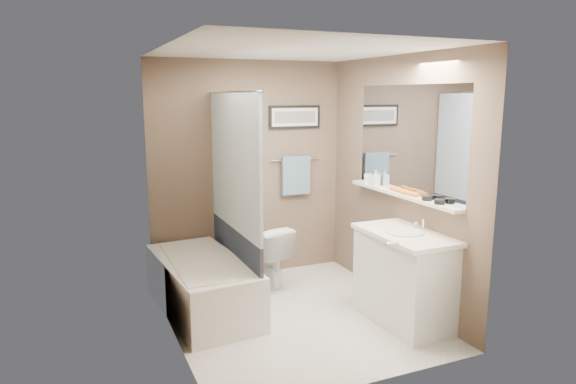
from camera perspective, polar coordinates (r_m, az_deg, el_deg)
name	(u,v)px	position (r m, az deg, el deg)	size (l,w,h in m)	color
ground	(294,316)	(4.92, 0.71, -13.59)	(2.50, 2.50, 0.00)	silver
ceiling	(295,52)	(4.50, 0.79, 15.25)	(2.20, 2.50, 0.04)	silver
wall_back	(249,171)	(5.69, -4.33, 2.36)	(2.20, 0.04, 2.40)	brown
wall_front	(369,220)	(3.50, 9.03, -3.07)	(2.20, 0.04, 2.40)	brown
wall_left	(173,199)	(4.24, -12.70, -0.77)	(0.04, 2.50, 2.40)	brown
wall_right	(396,181)	(5.09, 11.92, 1.17)	(0.04, 2.50, 2.40)	brown
tile_surround	(162,211)	(4.76, -13.88, -2.03)	(0.02, 1.55, 2.00)	#C9B398
curtain_rod	(233,92)	(4.81, -6.15, 10.97)	(0.02, 0.02, 1.55)	silver
curtain_upper	(234,163)	(4.85, -6.00, 3.26)	(0.03, 1.45, 1.28)	white
curtain_lower	(236,247)	(5.02, -5.82, -6.05)	(0.03, 1.45, 0.36)	#253145
mirror	(408,139)	(4.92, 13.21, 5.73)	(0.02, 1.60, 1.00)	silver
shelf	(401,195)	(4.96, 12.45, -0.28)	(0.12, 1.60, 0.03)	silver
towel_bar	(295,160)	(5.86, 0.80, 3.63)	(0.02, 0.02, 0.60)	silver
towel	(296,175)	(5.87, 0.88, 1.86)	(0.34, 0.05, 0.44)	#87AFC5
art_frame	(295,117)	(5.84, 0.75, 8.33)	(0.62, 0.03, 0.26)	black
art_mat	(295,117)	(5.82, 0.80, 8.32)	(0.56, 0.00, 0.20)	white
art_image	(295,117)	(5.82, 0.82, 8.32)	(0.50, 0.00, 0.13)	#595959
door	(435,240)	(3.85, 15.99, -5.14)	(0.80, 0.02, 2.00)	silver
door_handle	(392,243)	(3.70, 11.50, -5.60)	(0.02, 0.02, 0.10)	silver
bathtub	(202,286)	(5.00, -9.48, -10.21)	(0.70, 1.50, 0.50)	silver
tub_rim	(202,260)	(4.92, -9.57, -7.49)	(0.56, 1.36, 0.02)	silver
toilet	(264,256)	(5.52, -2.72, -7.08)	(0.38, 0.66, 0.67)	white
vanity	(404,280)	(4.76, 12.79, -9.50)	(0.50, 0.90, 0.80)	silver
countertop	(405,235)	(4.63, 12.91, -4.64)	(0.54, 0.96, 0.04)	white
sink_basin	(405,232)	(4.62, 12.82, -4.32)	(0.34, 0.34, 0.01)	silver
faucet_spout	(423,225)	(4.73, 14.81, -3.54)	(0.02, 0.02, 0.10)	silver
faucet_knob	(416,224)	(4.81, 14.06, -3.51)	(0.05, 0.05, 0.05)	silver
candle_bowl_near	(439,202)	(4.53, 16.48, -1.05)	(0.09, 0.09, 0.04)	black
candle_bowl_far	(427,198)	(4.66, 15.18, -0.67)	(0.09, 0.09, 0.04)	black
hair_brush_front	(410,193)	(4.85, 13.38, -0.12)	(0.04, 0.04, 0.22)	orange
hair_brush_back	(399,190)	(4.98, 12.20, 0.22)	(0.04, 0.04, 0.22)	orange
pink_comb	(392,190)	(5.08, 11.46, 0.24)	(0.03, 0.16, 0.01)	pink
glass_jar	(368,179)	(5.43, 8.86, 1.49)	(0.08, 0.08, 0.10)	silver
soap_bottle	(376,178)	(5.30, 9.71, 1.55)	(0.07, 0.07, 0.16)	#999999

